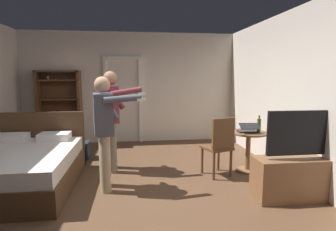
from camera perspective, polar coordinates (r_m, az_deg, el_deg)
name	(u,v)px	position (r m, az deg, el deg)	size (l,w,h in m)	color
ground_plane	(130,193)	(4.05, -7.90, -15.89)	(6.89, 6.89, 0.00)	brown
wall_back	(131,88)	(6.90, -7.85, 5.74)	(5.42, 0.12, 2.71)	silver
wall_right	(310,96)	(4.52, 27.69, 3.57)	(0.12, 6.50, 2.71)	silver
doorway_frame	(123,94)	(6.83, -9.38, 4.56)	(0.93, 0.08, 2.13)	white
bed	(20,167)	(4.68, -28.66, -9.54)	(1.59, 1.97, 1.02)	#4C331E
bookshelf	(60,106)	(6.92, -21.74, 1.95)	(0.99, 0.32, 1.78)	brown
tv_flatscreen	(300,173)	(4.16, 26.02, -10.82)	(1.26, 0.40, 1.21)	brown
side_table	(248,145)	(4.94, 16.49, -5.90)	(0.63, 0.63, 0.70)	brown
laptop	(248,129)	(4.83, 16.45, -2.81)	(0.36, 0.36, 0.16)	black
bottle_on_table	(259,125)	(4.85, 18.55, -1.97)	(0.06, 0.06, 0.30)	#37582A
wooden_chair	(219,144)	(4.55, 10.75, -5.97)	(0.53, 0.53, 0.99)	brown
person_blue_shirt	(104,125)	(4.00, -13.21, -2.03)	(0.76, 0.60, 1.65)	tan
person_striped_shirt	(112,113)	(4.79, -11.71, 0.44)	(0.74, 0.61, 1.74)	gray
suitcase_dark	(75,150)	(5.83, -18.90, -6.93)	(0.56, 0.35, 0.34)	#1E2D38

